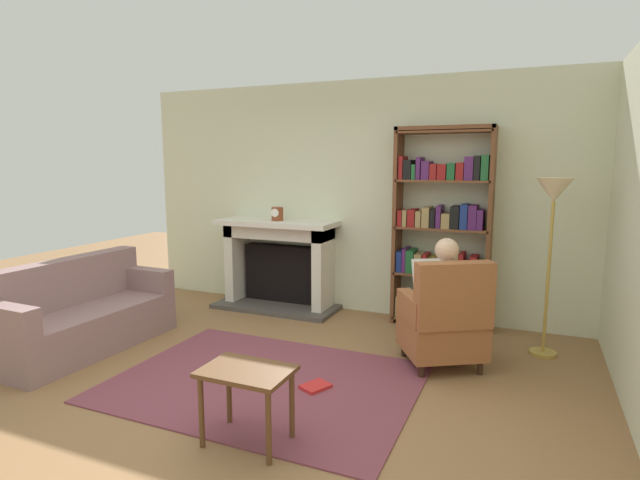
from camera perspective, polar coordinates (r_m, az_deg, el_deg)
ground at (r=4.01m, az=-8.48°, el=-17.43°), size 14.00×14.00×0.00m
back_wall at (r=5.93m, az=4.26°, el=4.77°), size 5.60×0.10×2.70m
side_wall_right at (r=4.38m, az=32.71°, el=1.96°), size 0.10×5.20×2.70m
area_rug at (r=4.24m, az=-6.28°, el=-15.78°), size 2.40×1.80×0.01m
fireplace at (r=6.16m, az=-4.60°, el=-2.36°), size 1.50×0.64×1.08m
mantel_clock at (r=5.97m, az=-4.89°, el=2.99°), size 0.14×0.14×0.16m
bookshelf at (r=5.50m, az=13.73°, el=0.89°), size 1.02×0.32×2.14m
armchair_reading at (r=4.47m, az=14.04°, el=-8.93°), size 0.87×0.86×0.97m
seated_reader at (r=4.52m, az=13.58°, el=-6.12°), size 0.54×0.59×1.14m
sofa_floral at (r=5.33m, az=-25.58°, el=-7.80°), size 0.76×1.72×0.85m
side_table at (r=3.28m, az=-8.36°, el=-15.65°), size 0.56×0.39×0.49m
scattered_books at (r=4.17m, az=-5.74°, el=-15.86°), size 0.74×0.37×0.04m
floor_lamp at (r=4.91m, az=25.06°, el=3.53°), size 0.32×0.32×1.64m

